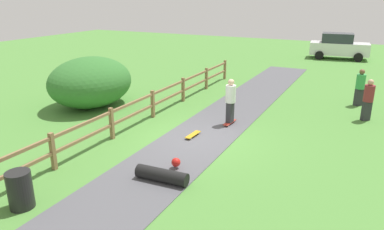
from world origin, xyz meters
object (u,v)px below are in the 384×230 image
trash_bin (20,190)px  skater_riding (230,99)px  bush_large (91,82)px  parked_car_white (339,46)px  bystander_green (360,86)px  bystander_maroon (368,98)px  skater_fallen (163,174)px  skateboard_loose (193,135)px

trash_bin → skater_riding: size_ratio=0.52×
bush_large → parked_car_white: bush_large is taller
bystander_green → bystander_maroon: 2.08m
bush_large → skater_fallen: bush_large is taller
trash_bin → bystander_maroon: bystander_maroon is taller
skateboard_loose → bystander_green: bearing=54.0°
skater_riding → bystander_maroon: 5.39m
trash_bin → bystander_maroon: size_ratio=0.55×
skater_riding → parked_car_white: bearing=83.4°
trash_bin → bystander_green: bearing=62.4°
bush_large → skater_fallen: 7.76m
skater_fallen → bystander_green: (4.17, 9.80, 0.69)m
bush_large → parked_car_white: size_ratio=0.90×
bush_large → trash_bin: (4.02, -6.98, -0.63)m
skater_riding → bystander_green: 6.45m
trash_bin → bystander_maroon: bearing=56.4°
bush_large → trash_bin: bush_large is taller
trash_bin → bystander_maroon: 12.36m
bush_large → skateboard_loose: bush_large is taller
skateboard_loose → skater_riding: bearing=68.9°
bystander_maroon → bush_large: bearing=-163.1°
skater_fallen → skateboard_loose: (-0.68, 3.13, -0.11)m
bush_large → bystander_green: size_ratio=2.40×
bush_large → bystander_maroon: bearing=16.9°
trash_bin → bystander_green: size_ratio=0.55×
skateboard_loose → bystander_green: 8.28m
trash_bin → skater_riding: (2.27, 7.42, 0.54)m
trash_bin → skater_riding: bearing=73.0°
parked_car_white → trash_bin: bearing=-99.8°
skateboard_loose → parked_car_white: parked_car_white is taller
bush_large → skateboard_loose: bearing=-13.2°
bystander_green → bystander_maroon: bystander_maroon is taller
skater_riding → bystander_green: size_ratio=1.07×
trash_bin → skateboard_loose: size_ratio=1.11×
trash_bin → parked_car_white: (4.30, 24.98, 0.51)m
skater_fallen → parked_car_white: bearing=84.8°
skater_riding → bystander_maroon: bearing=32.1°
parked_car_white → bystander_green: bearing=-80.4°
bystander_green → trash_bin: bearing=-117.6°
trash_bin → skater_riding: 7.78m
bystander_maroon → skater_riding: bearing=-147.9°
bush_large → skateboard_loose: 5.85m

